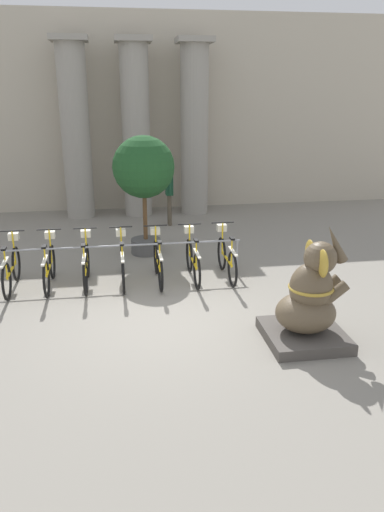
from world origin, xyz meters
TOP-DOWN VIEW (x-y plane):
  - ground_plane at (0.00, 0.00)m, footprint 60.00×60.00m
  - building_facade at (0.00, 8.60)m, footprint 20.00×0.20m
  - column_left at (-1.77, 7.60)m, footprint 1.05×1.05m
  - column_middle at (0.00, 7.60)m, footprint 1.05×1.05m
  - column_right at (1.77, 7.60)m, footprint 1.05×1.05m
  - bike_rack at (-0.99, 1.95)m, footprint 5.62×0.05m
  - bicycle_1 at (-2.79, 1.83)m, footprint 0.48×1.73m
  - bicycle_2 at (-2.07, 1.84)m, footprint 0.48×1.73m
  - bicycle_3 at (-1.35, 1.82)m, footprint 0.48×1.73m
  - bicycle_4 at (-0.64, 1.80)m, footprint 0.48×1.73m
  - bicycle_5 at (0.08, 1.79)m, footprint 0.48×1.73m
  - bicycle_6 at (0.80, 1.80)m, footprint 0.48×1.73m
  - bicycle_7 at (1.51, 1.83)m, footprint 0.48×1.73m
  - elephant_statue at (2.15, -1.10)m, footprint 1.22×1.22m
  - person_pedestrian at (0.82, 6.19)m, footprint 0.24×0.47m
  - potted_tree at (-0.04, 3.68)m, footprint 1.42×1.42m

SIDE VIEW (x-z plane):
  - ground_plane at x=0.00m, z-range 0.00..0.00m
  - bicycle_1 at x=-2.79m, z-range -0.11..0.96m
  - bicycle_2 at x=-2.07m, z-range -0.11..0.96m
  - bicycle_3 at x=-1.35m, z-range -0.11..0.96m
  - bicycle_4 at x=-0.64m, z-range -0.11..0.96m
  - bicycle_5 at x=0.08m, z-range -0.11..0.96m
  - bicycle_6 at x=0.80m, z-range -0.11..0.96m
  - bicycle_7 at x=1.51m, z-range -0.11..0.96m
  - elephant_statue at x=2.15m, z-range -0.31..1.58m
  - bike_rack at x=-0.99m, z-range 0.25..1.02m
  - person_pedestrian at x=0.82m, z-range 0.19..2.00m
  - potted_tree at x=-0.04m, z-range 0.56..3.34m
  - column_left at x=-1.77m, z-range 0.04..5.20m
  - column_middle at x=0.00m, z-range 0.04..5.20m
  - column_right at x=1.77m, z-range 0.04..5.20m
  - building_facade at x=0.00m, z-range 0.00..6.00m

